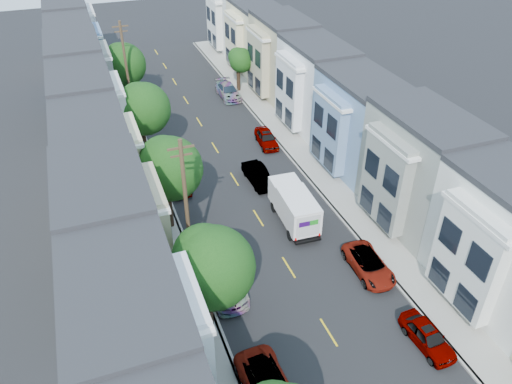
{
  "coord_description": "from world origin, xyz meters",
  "views": [
    {
      "loc": [
        -10.94,
        -23.13,
        23.65
      ],
      "look_at": [
        -0.03,
        6.45,
        2.2
      ],
      "focal_mm": 35.0,
      "sensor_mm": 36.0,
      "label": 1
    }
  ],
  "objects": [
    {
      "name": "curb_left",
      "position": [
        -6.05,
        15.0,
        0.07
      ],
      "size": [
        0.3,
        70.0,
        0.15
      ],
      "primitive_type": "cube",
      "color": "gray",
      "rests_on": "ground"
    },
    {
      "name": "parked_right_c",
      "position": [
        4.9,
        16.87,
        0.71
      ],
      "size": [
        2.06,
        4.49,
        1.41
      ],
      "primitive_type": "imported",
      "rotation": [
        0.0,
        0.0,
        -0.09
      ],
      "color": "black",
      "rests_on": "ground"
    },
    {
      "name": "lead_sedan",
      "position": [
        1.75,
        10.8,
        0.71
      ],
      "size": [
        1.64,
        4.32,
        1.42
      ],
      "primitive_type": "imported",
      "rotation": [
        0.0,
        0.0,
        0.03
      ],
      "color": "black",
      "rests_on": "ground"
    },
    {
      "name": "parked_right_a",
      "position": [
        4.9,
        -8.71,
        0.66
      ],
      "size": [
        1.77,
        4.15,
        1.32
      ],
      "primitive_type": "imported",
      "rotation": [
        0.0,
        0.0,
        0.05
      ],
      "color": "#545454",
      "rests_on": "ground"
    },
    {
      "name": "tree_c",
      "position": [
        -6.3,
        7.3,
        5.09
      ],
      "size": [
        4.7,
        4.7,
        7.46
      ],
      "color": "black",
      "rests_on": "ground"
    },
    {
      "name": "parked_left_c",
      "position": [
        -4.9,
        -0.42,
        0.77
      ],
      "size": [
        2.44,
        5.26,
        1.55
      ],
      "primitive_type": "imported",
      "rotation": [
        0.0,
        0.0,
        0.05
      ],
      "color": "gray",
      "rests_on": "ground"
    },
    {
      "name": "fedex_truck",
      "position": [
        2.36,
        4.61,
        1.55
      ],
      "size": [
        2.23,
        5.8,
        2.78
      ],
      "rotation": [
        0.0,
        0.0,
        -0.05
      ],
      "color": "white",
      "rests_on": "ground"
    },
    {
      "name": "tree_d",
      "position": [
        -6.3,
        18.23,
        4.98
      ],
      "size": [
        4.7,
        4.7,
        7.35
      ],
      "color": "black",
      "rests_on": "ground"
    },
    {
      "name": "tree_b",
      "position": [
        -6.3,
        -3.55,
        5.07
      ],
      "size": [
        4.7,
        4.7,
        7.44
      ],
      "color": "black",
      "rests_on": "ground"
    },
    {
      "name": "tree_e",
      "position": [
        -6.3,
        31.07,
        4.65
      ],
      "size": [
        4.7,
        4.7,
        7.02
      ],
      "color": "black",
      "rests_on": "ground"
    },
    {
      "name": "utility_pole_near",
      "position": [
        -6.3,
        2.0,
        5.15
      ],
      "size": [
        1.6,
        0.26,
        10.0
      ],
      "color": "#42301E",
      "rests_on": "ground"
    },
    {
      "name": "parked_left_d",
      "position": [
        -4.9,
        12.42,
        0.74
      ],
      "size": [
        1.85,
        4.62,
        1.49
      ],
      "primitive_type": "imported",
      "rotation": [
        0.0,
        0.0,
        -0.02
      ],
      "color": "maroon",
      "rests_on": "ground"
    },
    {
      "name": "sidewalk_left",
      "position": [
        -7.35,
        15.0,
        0.07
      ],
      "size": [
        2.6,
        70.0,
        0.15
      ],
      "primitive_type": "cube",
      "color": "gray",
      "rests_on": "ground"
    },
    {
      "name": "parked_right_b",
      "position": [
        4.9,
        -2.24,
        0.65
      ],
      "size": [
        2.33,
        4.73,
        1.29
      ],
      "primitive_type": "imported",
      "rotation": [
        0.0,
        0.0,
        -0.04
      ],
      "color": "silver",
      "rests_on": "ground"
    },
    {
      "name": "ground",
      "position": [
        0.0,
        0.0,
        0.0
      ],
      "size": [
        160.0,
        160.0,
        0.0
      ],
      "primitive_type": "plane",
      "color": "black",
      "rests_on": "ground"
    },
    {
      "name": "townhouse_row_right",
      "position": [
        11.15,
        15.0,
        0.0
      ],
      "size": [
        5.0,
        70.0,
        8.5
      ],
      "primitive_type": "cube",
      "color": "#6C8CB1",
      "rests_on": "ground"
    },
    {
      "name": "centerline",
      "position": [
        0.0,
        15.0,
        0.0
      ],
      "size": [
        0.12,
        70.0,
        0.01
      ],
      "primitive_type": "cube",
      "color": "gold",
      "rests_on": "ground"
    },
    {
      "name": "sidewalk_right",
      "position": [
        7.35,
        15.0,
        0.07
      ],
      "size": [
        2.6,
        70.0,
        0.15
      ],
      "primitive_type": "cube",
      "color": "gray",
      "rests_on": "ground"
    },
    {
      "name": "parked_right_d",
      "position": [
        4.9,
        29.17,
        0.75
      ],
      "size": [
        2.13,
        4.99,
        1.49
      ],
      "primitive_type": "imported",
      "rotation": [
        0.0,
        0.0,
        -0.01
      ],
      "color": "#112641",
      "rests_on": "ground"
    },
    {
      "name": "road_slab",
      "position": [
        0.0,
        15.0,
        0.01
      ],
      "size": [
        12.0,
        70.0,
        0.02
      ],
      "primitive_type": "cube",
      "color": "black",
      "rests_on": "ground"
    },
    {
      "name": "tree_far_r",
      "position": [
        6.89,
        30.44,
        3.7
      ],
      "size": [
        2.84,
        2.84,
        5.17
      ],
      "color": "black",
      "rests_on": "ground"
    },
    {
      "name": "curb_right",
      "position": [
        6.05,
        15.0,
        0.07
      ],
      "size": [
        0.3,
        70.0,
        0.15
      ],
      "primitive_type": "cube",
      "color": "gray",
      "rests_on": "ground"
    },
    {
      "name": "townhouse_row_left",
      "position": [
        -11.15,
        15.0,
        0.0
      ],
      "size": [
        5.0,
        70.0,
        8.5
      ],
      "primitive_type": "cube",
      "color": "#6C8CB1",
      "rests_on": "ground"
    },
    {
      "name": "utility_pole_far",
      "position": [
        -6.3,
        28.0,
        5.15
      ],
      "size": [
        1.6,
        0.26,
        10.0
      ],
      "color": "#42301E",
      "rests_on": "ground"
    }
  ]
}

